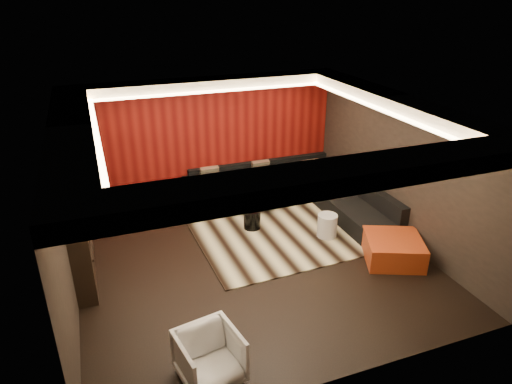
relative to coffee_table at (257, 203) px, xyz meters
name	(u,v)px	position (x,y,z in m)	size (l,w,h in m)	color
floor	(252,260)	(-0.82, -1.94, -0.14)	(6.00, 6.00, 0.02)	black
ceiling	(251,108)	(-0.82, -1.94, 2.68)	(6.00, 6.00, 0.02)	silver
wall_back	(207,139)	(-0.82, 1.07, 1.27)	(6.00, 0.02, 2.80)	black
wall_left	(63,218)	(-3.83, -1.94, 1.27)	(0.02, 6.00, 2.80)	black
wall_right	(399,167)	(2.19, -1.94, 1.27)	(0.02, 6.00, 2.80)	black
red_feature_wall	(207,139)	(-0.82, 1.03, 1.27)	(5.98, 0.05, 2.78)	#6B0C0A
soffit_back	(208,84)	(-0.82, 0.76, 2.56)	(6.00, 0.60, 0.22)	silver
soffit_front	(336,176)	(-0.82, -4.64, 2.56)	(6.00, 0.60, 0.22)	silver
soffit_left	(70,133)	(-3.52, -1.94, 2.56)	(0.60, 4.80, 0.22)	silver
soffit_right	(394,102)	(1.88, -1.94, 2.56)	(0.60, 4.80, 0.22)	silver
cove_back	(212,91)	(-0.82, 0.42, 2.47)	(4.80, 0.08, 0.04)	#FFD899
cove_front	(321,173)	(-0.82, -4.30, 2.47)	(4.80, 0.08, 0.04)	#FFD899
cove_left	(97,137)	(-3.18, -1.94, 2.47)	(0.08, 4.80, 0.04)	#FFD899
cove_right	(377,108)	(1.54, -1.94, 2.47)	(0.08, 4.80, 0.04)	#FFD899
tv_surround	(77,217)	(-3.67, -1.34, 0.97)	(0.30, 2.00, 2.20)	black
tv_screen	(84,196)	(-3.51, -1.34, 1.32)	(0.04, 1.30, 0.80)	black
tv_shelf	(91,236)	(-3.51, -1.34, 0.57)	(0.04, 1.60, 0.04)	black
rug	(293,227)	(0.38, -1.12, -0.12)	(4.00, 3.00, 0.02)	beige
coffee_table	(257,203)	(0.00, 0.00, 0.00)	(1.32, 1.32, 0.22)	black
drum_stool	(252,219)	(-0.43, -0.85, 0.09)	(0.34, 0.34, 0.41)	black
striped_pouf	(196,207)	(-1.37, 0.13, 0.07)	(0.64, 0.64, 0.35)	beige
white_side_table	(327,226)	(0.85, -1.68, 0.11)	(0.39, 0.39, 0.48)	silver
orange_ottoman	(393,249)	(1.57, -2.84, 0.09)	(0.98, 0.98, 0.44)	#A42D15
armchair	(210,357)	(-2.27, -4.36, 0.22)	(0.74, 0.76, 0.69)	white
sectional_sofa	(296,193)	(0.91, -0.07, 0.13)	(3.65, 3.50, 0.75)	black
throw_pillows	(281,173)	(0.72, 0.34, 0.49)	(3.05, 1.68, 0.50)	tan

